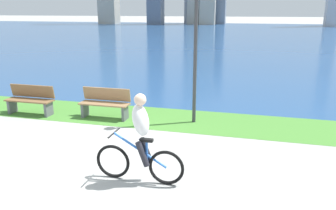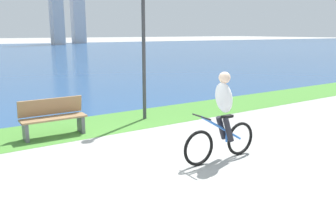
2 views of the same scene
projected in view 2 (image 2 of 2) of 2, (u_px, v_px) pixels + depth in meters
The scene contains 5 objects.
ground_plane at pixel (138, 160), 6.74m from camera, with size 300.00×300.00×0.00m, color #9E9E99.
grass_strip_bayside at pixel (86, 127), 9.07m from camera, with size 120.00×2.07×0.01m, color #478433.
cyclist_lead at pixel (223, 118), 6.58m from camera, with size 1.74×0.52×1.72m.
bench_near_path at pixel (53, 118), 8.20m from camera, with size 1.50×0.47×0.90m.
lamppost_tall at pixel (143, 19), 9.36m from camera, with size 0.28×0.28×4.30m.
Camera 2 is at (-3.01, -5.65, 2.44)m, focal length 36.94 mm.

